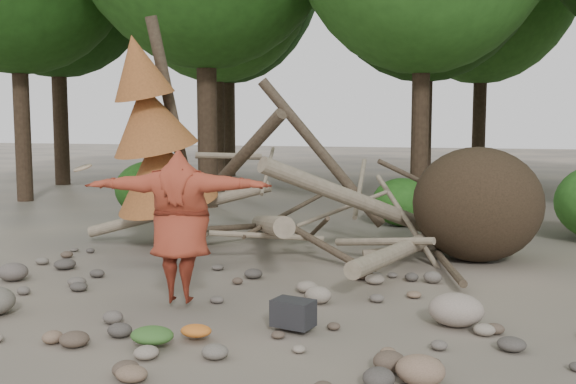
% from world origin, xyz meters
% --- Properties ---
extents(ground, '(120.00, 120.00, 0.00)m').
position_xyz_m(ground, '(0.00, 0.00, 0.00)').
color(ground, '#514C44').
rests_on(ground, ground).
extents(deadfall_pile, '(8.55, 5.24, 3.30)m').
position_xyz_m(deadfall_pile, '(2.02, 4.24, 0.95)').
color(deadfall_pile, '#332619').
rests_on(deadfall_pile, ground).
extents(dead_conifer, '(2.06, 2.16, 4.35)m').
position_xyz_m(dead_conifer, '(-3.12, 3.37, 2.11)').
color(dead_conifer, '#4C3F30').
rests_on(dead_conifer, ground).
extents(bush_left, '(1.80, 1.80, 1.44)m').
position_xyz_m(bush_left, '(-5.50, 7.20, 0.72)').
color(bush_left, '#1E4C14').
rests_on(bush_left, ground).
extents(bush_mid, '(1.40, 1.40, 1.12)m').
position_xyz_m(bush_mid, '(0.80, 7.80, 0.56)').
color(bush_mid, '#28611C').
rests_on(bush_mid, ground).
extents(frisbee_thrower, '(2.61, 1.18, 1.95)m').
position_xyz_m(frisbee_thrower, '(-0.90, 0.16, 1.06)').
color(frisbee_thrower, maroon).
rests_on(frisbee_thrower, ground).
extents(backpack, '(0.51, 0.39, 0.31)m').
position_xyz_m(backpack, '(0.79, -0.31, 0.15)').
color(backpack, black).
rests_on(backpack, ground).
extents(cloth_green, '(0.47, 0.39, 0.18)m').
position_xyz_m(cloth_green, '(-0.45, -1.32, 0.09)').
color(cloth_green, '#345F26').
rests_on(cloth_green, ground).
extents(cloth_orange, '(0.35, 0.29, 0.13)m').
position_xyz_m(cloth_orange, '(-0.12, -0.97, 0.06)').
color(cloth_orange, '#C36521').
rests_on(cloth_orange, ground).
extents(boulder_front_right, '(0.45, 0.41, 0.27)m').
position_xyz_m(boulder_front_right, '(2.35, -1.38, 0.14)').
color(boulder_front_right, '#846852').
rests_on(boulder_front_right, ground).
extents(boulder_mid_right, '(0.64, 0.58, 0.38)m').
position_xyz_m(boulder_mid_right, '(2.54, 0.49, 0.19)').
color(boulder_mid_right, gray).
rests_on(boulder_mid_right, ground).
extents(boulder_mid_left, '(0.46, 0.41, 0.27)m').
position_xyz_m(boulder_mid_left, '(-3.98, 0.60, 0.14)').
color(boulder_mid_left, '#5C544E').
rests_on(boulder_mid_left, ground).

